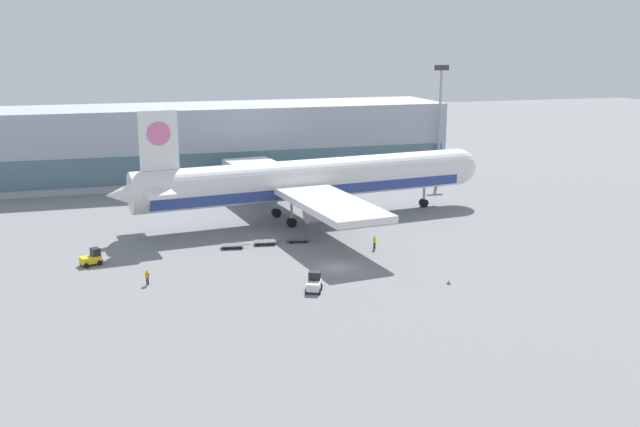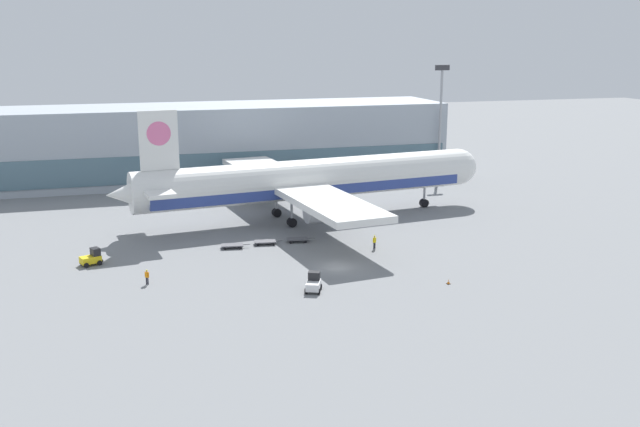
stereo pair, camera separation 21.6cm
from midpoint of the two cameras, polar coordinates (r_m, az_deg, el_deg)
name	(u,v)px [view 2 (the right image)]	position (r m, az deg, el deg)	size (l,w,h in m)	color
ground_plane	(337,267)	(84.29, 1.45, -4.32)	(400.00, 400.00, 0.00)	slate
terminal_building	(211,142)	(138.19, -8.68, 5.67)	(90.00, 18.20, 14.00)	#9EA8B2
light_mast	(441,112)	(140.11, 9.67, 8.01)	(2.80, 0.50, 21.37)	#9EA0A5
airplane_main	(305,181)	(104.94, -1.15, 2.62)	(57.94, 48.62, 17.00)	white
baggage_tug_foreground	(314,283)	(76.32, -0.44, -5.59)	(2.37, 2.79, 2.00)	silver
baggage_tug_mid	(92,258)	(89.11, -17.72, -3.39)	(2.78, 2.35, 2.00)	yellow
baggage_dolly_lead	(232,245)	(92.34, -6.95, -2.54)	(3.77, 1.87, 0.48)	#56565B
baggage_dolly_second	(265,242)	(93.55, -4.35, -2.26)	(3.77, 1.87, 0.48)	#56565B
baggage_dolly_third	(298,239)	(94.48, -1.74, -2.06)	(3.77, 1.87, 0.48)	#56565B
ground_crew_near	(147,276)	(80.40, -13.60, -4.87)	(0.45, 0.40, 1.72)	black
ground_crew_far	(374,241)	(91.38, 4.45, -2.20)	(0.53, 0.34, 1.81)	black
traffic_cone_near	(448,282)	(79.88, 10.32, -5.39)	(0.40, 0.40, 0.54)	black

